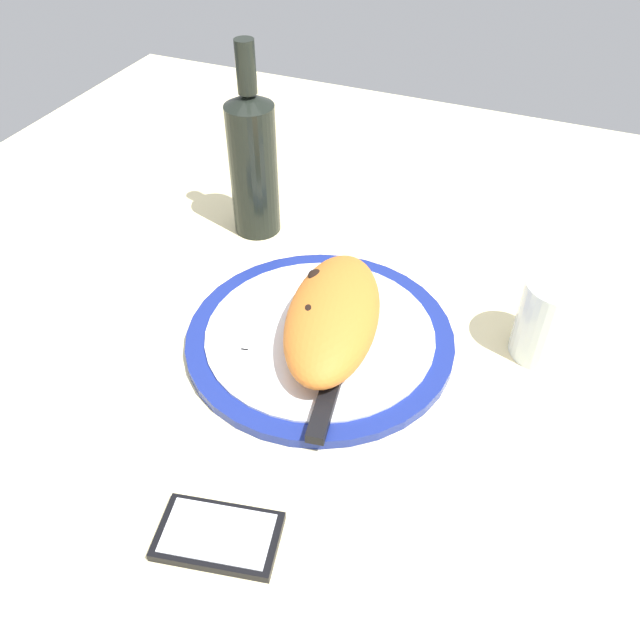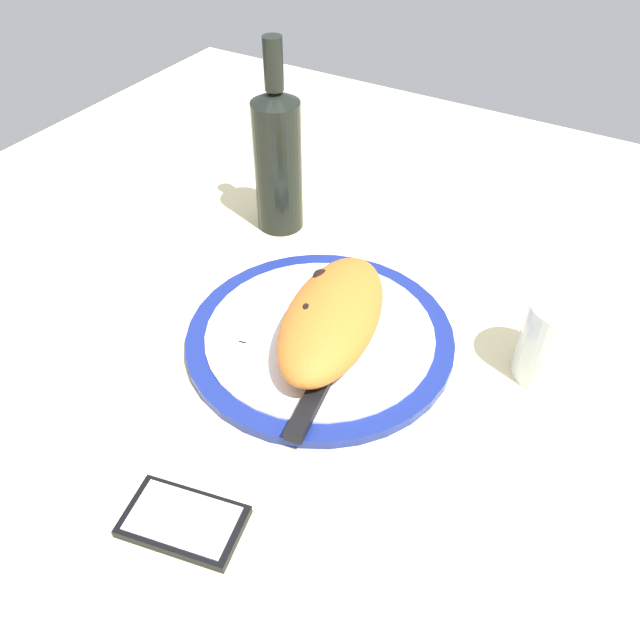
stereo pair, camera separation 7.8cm
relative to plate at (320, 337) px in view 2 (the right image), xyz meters
The scene contains 8 objects.
ground_plane 2.25cm from the plate, ahead, with size 150.00×150.00×3.00cm, color beige.
plate is the anchor object (origin of this frame).
calzone 4.35cm from the plate, 78.66° to the left, with size 24.80×15.29×6.33cm.
fork 8.34cm from the plate, 65.74° to the right, with size 17.59×5.17×0.40cm.
knife 9.01cm from the plate, 31.35° to the left, with size 24.16×5.67×1.20cm.
smartphone 28.28cm from the plate, ahead, with size 8.86×12.48×1.16cm.
water_glass 27.26cm from the plate, 109.12° to the left, with size 7.82×7.82×10.43cm.
wine_bottle 28.73cm from the plate, 136.60° to the right, with size 6.91×6.91×27.95cm.
Camera 2 is at (49.93, 29.30, 55.76)cm, focal length 36.38 mm.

